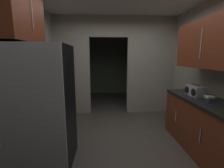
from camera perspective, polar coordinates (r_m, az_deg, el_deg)
ground at (r=2.99m, az=3.90°, el=-21.97°), size 20.00×20.00×0.00m
kitchen_partition at (r=4.32m, az=2.05°, el=7.83°), size 3.31×0.12×2.66m
adjoining_room_shell at (r=6.06m, az=-0.04°, el=7.54°), size 3.31×2.56×2.66m
kitchen_flank_left at (r=2.57m, az=-35.51°, el=2.58°), size 0.10×4.28×2.66m
refrigerator at (r=2.47m, az=-24.73°, el=-7.59°), size 0.85×0.77×1.75m
lower_cabinet_run at (r=3.09m, az=30.79°, el=-13.03°), size 0.62×1.70×0.89m
upper_cabinet_counterside at (r=2.88m, az=33.17°, el=12.44°), size 0.36×1.53×0.76m
upper_cabinet_fridgeside at (r=2.63m, az=-31.43°, el=22.46°), size 0.36×0.94×0.86m
boombox at (r=3.14m, az=28.41°, el=-2.24°), size 0.20×0.35×0.21m
book_stack at (r=2.88m, az=32.43°, el=-4.56°), size 0.15×0.17×0.08m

